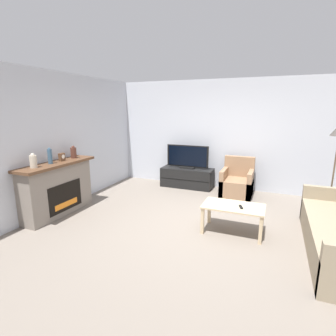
{
  "coord_description": "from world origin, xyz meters",
  "views": [
    {
      "loc": [
        1.14,
        -4.08,
        2.0
      ],
      "look_at": [
        -0.77,
        0.59,
        0.85
      ],
      "focal_mm": 28.0,
      "sensor_mm": 36.0,
      "label": 1
    }
  ],
  "objects_px": {
    "mantel_vase_centre_left": "(50,156)",
    "mantel_clock": "(62,157)",
    "remote": "(241,207)",
    "mantel_vase_left": "(33,161)",
    "coffee_table": "(233,209)",
    "tv_stand": "(187,177)",
    "tv": "(187,158)",
    "armchair": "(237,183)",
    "fireplace": "(58,188)",
    "mantel_vase_right": "(73,152)"
  },
  "relations": [
    {
      "from": "remote",
      "to": "mantel_vase_right",
      "type": "bearing_deg",
      "value": 159.95
    },
    {
      "from": "remote",
      "to": "mantel_vase_left",
      "type": "bearing_deg",
      "value": 176.12
    },
    {
      "from": "mantel_vase_left",
      "to": "mantel_clock",
      "type": "xyz_separation_m",
      "value": [
        0.0,
        0.64,
        -0.04
      ]
    },
    {
      "from": "mantel_vase_right",
      "to": "armchair",
      "type": "distance_m",
      "value": 3.69
    },
    {
      "from": "mantel_vase_left",
      "to": "tv_stand",
      "type": "xyz_separation_m",
      "value": [
        1.72,
        3.13,
        -0.88
      ]
    },
    {
      "from": "remote",
      "to": "mantel_vase_centre_left",
      "type": "bearing_deg",
      "value": 170.2
    },
    {
      "from": "mantel_vase_right",
      "to": "remote",
      "type": "relative_size",
      "value": 1.64
    },
    {
      "from": "mantel_clock",
      "to": "remote",
      "type": "height_order",
      "value": "mantel_clock"
    },
    {
      "from": "mantel_vase_right",
      "to": "remote",
      "type": "distance_m",
      "value": 3.4
    },
    {
      "from": "mantel_clock",
      "to": "tv",
      "type": "height_order",
      "value": "mantel_clock"
    },
    {
      "from": "tv",
      "to": "armchair",
      "type": "distance_m",
      "value": 1.4
    },
    {
      "from": "mantel_vase_left",
      "to": "tv",
      "type": "distance_m",
      "value": 3.58
    },
    {
      "from": "mantel_clock",
      "to": "tv_stand",
      "type": "height_order",
      "value": "mantel_clock"
    },
    {
      "from": "mantel_clock",
      "to": "tv",
      "type": "relative_size",
      "value": 0.14
    },
    {
      "from": "mantel_vase_left",
      "to": "remote",
      "type": "bearing_deg",
      "value": 15.15
    },
    {
      "from": "armchair",
      "to": "coffee_table",
      "type": "distance_m",
      "value": 1.99
    },
    {
      "from": "mantel_vase_right",
      "to": "coffee_table",
      "type": "distance_m",
      "value": 3.3
    },
    {
      "from": "mantel_vase_centre_left",
      "to": "armchair",
      "type": "xyz_separation_m",
      "value": [
        3.01,
        2.57,
        -0.87
      ]
    },
    {
      "from": "mantel_vase_right",
      "to": "coffee_table",
      "type": "height_order",
      "value": "mantel_vase_right"
    },
    {
      "from": "mantel_vase_left",
      "to": "coffee_table",
      "type": "height_order",
      "value": "mantel_vase_left"
    },
    {
      "from": "coffee_table",
      "to": "tv_stand",
      "type": "bearing_deg",
      "value": 124.62
    },
    {
      "from": "mantel_vase_right",
      "to": "armchair",
      "type": "height_order",
      "value": "mantel_vase_right"
    },
    {
      "from": "mantel_vase_left",
      "to": "armchair",
      "type": "relative_size",
      "value": 0.28
    },
    {
      "from": "mantel_vase_right",
      "to": "mantel_clock",
      "type": "bearing_deg",
      "value": -89.86
    },
    {
      "from": "fireplace",
      "to": "coffee_table",
      "type": "height_order",
      "value": "fireplace"
    },
    {
      "from": "tv_stand",
      "to": "tv",
      "type": "distance_m",
      "value": 0.53
    },
    {
      "from": "fireplace",
      "to": "mantel_vase_right",
      "type": "distance_m",
      "value": 0.78
    },
    {
      "from": "mantel_clock",
      "to": "coffee_table",
      "type": "height_order",
      "value": "mantel_clock"
    },
    {
      "from": "mantel_vase_centre_left",
      "to": "mantel_clock",
      "type": "relative_size",
      "value": 1.97
    },
    {
      "from": "coffee_table",
      "to": "remote",
      "type": "xyz_separation_m",
      "value": [
        0.12,
        -0.05,
        0.07
      ]
    },
    {
      "from": "fireplace",
      "to": "mantel_clock",
      "type": "bearing_deg",
      "value": 83.8
    },
    {
      "from": "mantel_vase_centre_left",
      "to": "mantel_vase_right",
      "type": "height_order",
      "value": "mantel_vase_centre_left"
    },
    {
      "from": "fireplace",
      "to": "mantel_vase_right",
      "type": "xyz_separation_m",
      "value": [
        0.02,
        0.48,
        0.62
      ]
    },
    {
      "from": "mantel_vase_centre_left",
      "to": "tv_stand",
      "type": "relative_size",
      "value": 0.22
    },
    {
      "from": "tv_stand",
      "to": "tv",
      "type": "height_order",
      "value": "tv"
    },
    {
      "from": "mantel_vase_left",
      "to": "remote",
      "type": "height_order",
      "value": "mantel_vase_left"
    },
    {
      "from": "mantel_vase_left",
      "to": "mantel_vase_right",
      "type": "distance_m",
      "value": 0.96
    },
    {
      "from": "mantel_vase_centre_left",
      "to": "coffee_table",
      "type": "bearing_deg",
      "value": 10.42
    },
    {
      "from": "coffee_table",
      "to": "remote",
      "type": "height_order",
      "value": "remote"
    },
    {
      "from": "mantel_clock",
      "to": "armchair",
      "type": "relative_size",
      "value": 0.17
    },
    {
      "from": "mantel_vase_left",
      "to": "tv_stand",
      "type": "height_order",
      "value": "mantel_vase_left"
    },
    {
      "from": "mantel_vase_right",
      "to": "mantel_clock",
      "type": "relative_size",
      "value": 1.7
    },
    {
      "from": "tv",
      "to": "mantel_vase_centre_left",
      "type": "bearing_deg",
      "value": -121.83
    },
    {
      "from": "mantel_vase_left",
      "to": "mantel_vase_right",
      "type": "height_order",
      "value": "mantel_vase_right"
    },
    {
      "from": "mantel_vase_right",
      "to": "tv",
      "type": "bearing_deg",
      "value": 51.56
    },
    {
      "from": "mantel_vase_centre_left",
      "to": "remote",
      "type": "xyz_separation_m",
      "value": [
        3.34,
        0.54,
        -0.68
      ]
    },
    {
      "from": "armchair",
      "to": "coffee_table",
      "type": "height_order",
      "value": "armchair"
    },
    {
      "from": "remote",
      "to": "armchair",
      "type": "bearing_deg",
      "value": 80.2
    },
    {
      "from": "tv_stand",
      "to": "mantel_vase_left",
      "type": "bearing_deg",
      "value": -118.75
    },
    {
      "from": "mantel_vase_right",
      "to": "mantel_clock",
      "type": "distance_m",
      "value": 0.32
    }
  ]
}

